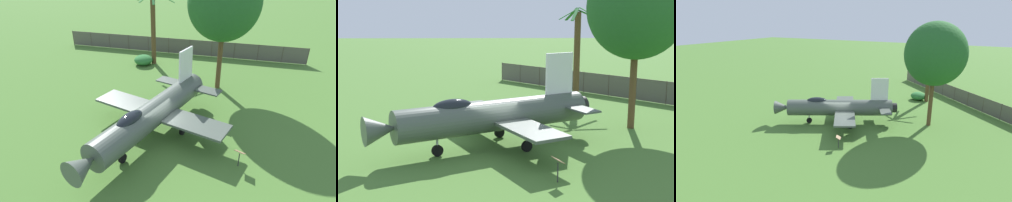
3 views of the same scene
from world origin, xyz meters
TOP-DOWN VIEW (x-y plane):
  - ground_plane at (0.00, 0.00)m, footprint 200.00×200.00m
  - display_jet at (0.33, 0.17)m, footprint 12.35×9.60m
  - shade_tree at (-8.68, -3.95)m, footprint 6.12×5.83m
  - palm_tree at (-6.65, -12.59)m, footprint 3.54×3.81m
  - perimeter_fence at (-10.86, -13.99)m, footprint 20.35×20.90m
  - shrub_near_fence at (-5.45, -12.84)m, footprint 2.04×1.99m
  - info_plaque at (-2.76, 5.26)m, footprint 0.59×0.70m

SIDE VIEW (x-z plane):
  - ground_plane at x=0.00m, z-range 0.00..0.00m
  - shrub_near_fence at x=-5.45m, z-range 0.00..1.08m
  - info_plaque at x=-2.76m, z-range 0.28..1.43m
  - perimeter_fence at x=-10.86m, z-range 0.05..1.94m
  - display_jet at x=0.33m, z-range -0.69..4.31m
  - palm_tree at x=-6.65m, z-range 0.08..7.71m
  - shade_tree at x=-8.68m, z-range 2.17..12.93m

